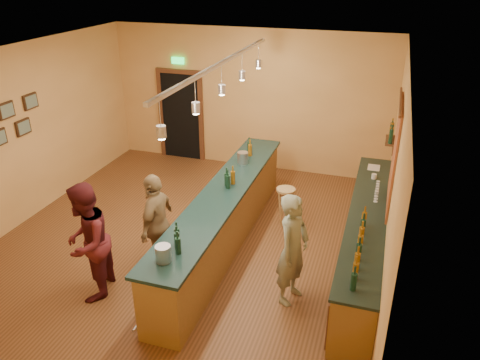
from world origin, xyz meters
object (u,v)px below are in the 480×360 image
(customer_b, at_px, (157,223))
(bar_stool, at_px, (286,196))
(tasting_bar, at_px, (224,214))
(back_counter, at_px, (365,238))
(bartender, at_px, (293,250))
(customer_a, at_px, (87,242))

(customer_b, height_order, bar_stool, customer_b)
(tasting_bar, bearing_deg, back_counter, 4.44)
(tasting_bar, relative_size, customer_b, 3.10)
(back_counter, relative_size, customer_b, 2.76)
(tasting_bar, distance_m, bartender, 1.75)
(tasting_bar, xyz_separation_m, customer_a, (-1.40, -1.82, 0.28))
(back_counter, bearing_deg, bartender, -127.61)
(tasting_bar, height_order, customer_b, customer_b)
(back_counter, bearing_deg, bar_stool, 150.22)
(back_counter, xyz_separation_m, customer_b, (-3.09, -1.11, 0.34))
(bar_stool, bearing_deg, back_counter, -29.78)
(tasting_bar, bearing_deg, bartender, -36.46)
(bartender, height_order, bar_stool, bartender)
(back_counter, bearing_deg, customer_b, -160.17)
(tasting_bar, height_order, bar_stool, tasting_bar)
(tasting_bar, xyz_separation_m, customer_b, (-0.76, -0.93, 0.22))
(back_counter, relative_size, bar_stool, 6.27)
(customer_a, bearing_deg, customer_b, 129.99)
(back_counter, distance_m, bartender, 1.57)
(bartender, distance_m, customer_a, 2.91)
(back_counter, xyz_separation_m, bar_stool, (-1.50, 0.86, 0.09))
(customer_a, relative_size, bar_stool, 2.46)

